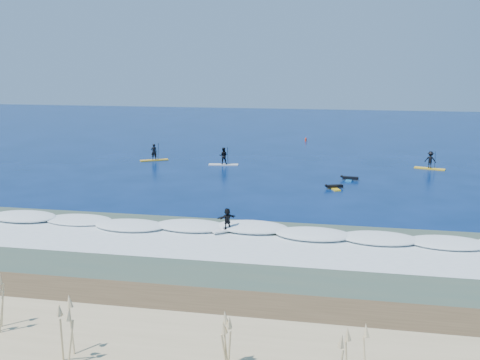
% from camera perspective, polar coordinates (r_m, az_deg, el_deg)
% --- Properties ---
extents(ground, '(160.00, 160.00, 0.00)m').
position_cam_1_polar(ground, '(44.20, 1.99, -1.50)').
color(ground, '#031944').
rests_on(ground, ground).
extents(wet_sand_strip, '(90.00, 5.00, 0.08)m').
position_cam_1_polar(wet_sand_strip, '(24.35, -5.77, -13.76)').
color(wet_sand_strip, '#473721').
rests_on(wet_sand_strip, ground).
extents(shallow_water, '(90.00, 13.00, 0.01)m').
position_cam_1_polar(shallow_water, '(31.02, -1.89, -7.72)').
color(shallow_water, '#3A4F41').
rests_on(shallow_water, ground).
extents(breaking_wave, '(40.00, 6.00, 0.30)m').
position_cam_1_polar(breaking_wave, '(34.72, -0.48, -5.48)').
color(breaking_wave, white).
rests_on(breaking_wave, ground).
extents(whitewater, '(34.00, 5.00, 0.02)m').
position_cam_1_polar(whitewater, '(31.94, -1.50, -7.12)').
color(whitewater, silver).
rests_on(whitewater, ground).
extents(dune_grass, '(40.00, 4.00, 1.70)m').
position_cam_1_polar(dune_grass, '(18.89, -10.72, -15.88)').
color(dune_grass, '#DEC188').
rests_on(dune_grass, dune).
extents(sup_paddler_left, '(3.05, 2.15, 2.15)m').
position_cam_1_polar(sup_paddler_left, '(59.60, -9.16, 2.70)').
color(sup_paddler_left, gold).
rests_on(sup_paddler_left, ground).
extents(sup_paddler_center, '(3.18, 1.19, 2.18)m').
position_cam_1_polar(sup_paddler_center, '(56.26, -1.78, 2.42)').
color(sup_paddler_center, silver).
rests_on(sup_paddler_center, ground).
extents(sup_paddler_right, '(3.08, 1.59, 2.10)m').
position_cam_1_polar(sup_paddler_right, '(57.52, 19.63, 1.91)').
color(sup_paddler_right, yellow).
rests_on(sup_paddler_right, ground).
extents(prone_paddler_near, '(1.59, 2.12, 0.43)m').
position_cam_1_polar(prone_paddler_near, '(46.70, 9.97, -0.74)').
color(prone_paddler_near, yellow).
rests_on(prone_paddler_near, ground).
extents(prone_paddler_far, '(1.66, 2.14, 0.44)m').
position_cam_1_polar(prone_paddler_far, '(50.25, 11.60, 0.15)').
color(prone_paddler_far, '#1661AB').
rests_on(prone_paddler_far, ground).
extents(wave_surfer, '(1.96, 1.71, 1.48)m').
position_cam_1_polar(wave_surfer, '(34.19, -1.37, -4.30)').
color(wave_surfer, white).
rests_on(wave_surfer, breaking_wave).
extents(marker_buoy, '(0.25, 0.25, 0.61)m').
position_cam_1_polar(marker_buoy, '(73.55, 7.03, 4.32)').
color(marker_buoy, red).
rests_on(marker_buoy, ground).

